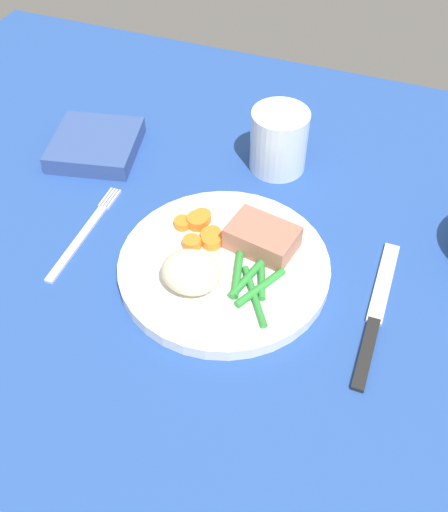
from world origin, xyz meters
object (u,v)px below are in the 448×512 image
dinner_plate (224,267)px  water_glass (279,144)px  knife (376,315)px  napkin (96,145)px  fork (84,233)px  meat_portion (262,238)px

dinner_plate → water_glass: (0.17, 20.22, 2.76)cm
knife → water_glass: bearing=133.3°
napkin → fork: bearing=-66.8°
water_glass → napkin: size_ratio=0.74×
knife → napkin: size_ratio=1.81×
meat_portion → dinner_plate: bearing=-130.6°
fork → water_glass: 27.51cm
fork → knife: (35.29, -0.03, -0.00)cm
meat_portion → napkin: 29.48cm
water_glass → napkin: (-24.36, -5.76, -2.36)cm
napkin → dinner_plate: bearing=-30.9°
water_glass → napkin: 25.14cm
dinner_plate → fork: 17.90cm
meat_portion → knife: bearing=-16.0°
dinner_plate → meat_portion: bearing=49.4°
dinner_plate → fork: dinner_plate is taller
dinner_plate → napkin: napkin is taller
fork → knife: size_ratio=0.81×
dinner_plate → knife: bearing=-0.9°
meat_portion → fork: (-21.11, -4.02, -2.83)cm
fork → water_glass: water_glass is taller
meat_portion → water_glass: bearing=100.5°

